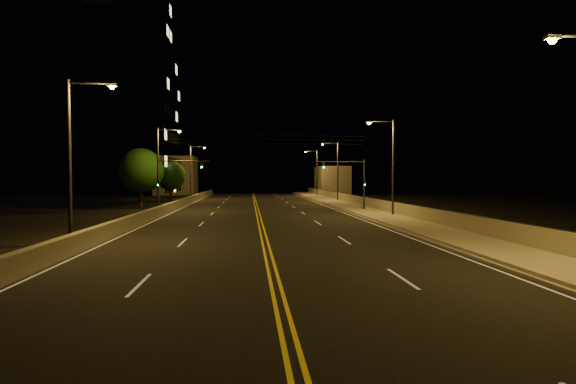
{
  "coord_description": "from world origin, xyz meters",
  "views": [
    {
      "loc": [
        -0.86,
        -12.62,
        3.57
      ],
      "look_at": [
        2.0,
        18.0,
        2.5
      ],
      "focal_mm": 26.0,
      "sensor_mm": 36.0,
      "label": 1
    }
  ],
  "objects": [
    {
      "name": "streetlight_3",
      "position": [
        11.51,
        64.28,
        5.02
      ],
      "size": [
        2.55,
        0.28,
        8.64
      ],
      "color": "#2D2D33",
      "rests_on": "ground"
    },
    {
      "name": "ground",
      "position": [
        0.0,
        0.0,
        0.0
      ],
      "size": [
        160.0,
        160.0,
        0.0
      ],
      "primitive_type": "plane",
      "color": "black",
      "rests_on": "ground"
    },
    {
      "name": "overhead_wires",
      "position": [
        0.0,
        29.5,
        7.4
      ],
      "size": [
        22.0,
        0.03,
        0.83
      ],
      "color": "black"
    },
    {
      "name": "tree_0",
      "position": [
        -13.14,
        36.16,
        4.35
      ],
      "size": [
        5.09,
        5.09,
        6.9
      ],
      "color": "black",
      "rests_on": "ground"
    },
    {
      "name": "distant_building_right",
      "position": [
        16.5,
        73.84,
        2.94
      ],
      "size": [
        6.0,
        10.0,
        5.88
      ],
      "primitive_type": "cube",
      "color": "gray",
      "rests_on": "ground"
    },
    {
      "name": "traffic_signal_left",
      "position": [
        -8.72,
        29.55,
        3.48
      ],
      "size": [
        5.11,
        0.31,
        5.4
      ],
      "color": "#2D2D33",
      "rests_on": "ground"
    },
    {
      "name": "streetlight_2",
      "position": [
        11.51,
        46.16,
        5.02
      ],
      "size": [
        2.55,
        0.28,
        8.64
      ],
      "color": "#2D2D33",
      "rests_on": "ground"
    },
    {
      "name": "parapet_rail",
      "position": [
        12.45,
        20.0,
        1.33
      ],
      "size": [
        0.06,
        120.0,
        0.06
      ],
      "primitive_type": "cylinder",
      "rotation": [
        1.57,
        0.0,
        0.0
      ],
      "color": "black",
      "rests_on": "parapet_wall"
    },
    {
      "name": "streetlight_6",
      "position": [
        -9.91,
        55.24,
        5.02
      ],
      "size": [
        2.55,
        0.28,
        8.64
      ],
      "color": "#2D2D33",
      "rests_on": "ground"
    },
    {
      "name": "sidewalk",
      "position": [
        10.8,
        20.0,
        0.15
      ],
      "size": [
        3.6,
        120.0,
        0.3
      ],
      "primitive_type": "cube",
      "color": "#9E9484",
      "rests_on": "ground"
    },
    {
      "name": "streetlight_5",
      "position": [
        -9.91,
        31.36,
        5.02
      ],
      "size": [
        2.55,
        0.28,
        8.64
      ],
      "color": "#2D2D33",
      "rests_on": "ground"
    },
    {
      "name": "parapet_wall",
      "position": [
        12.45,
        20.0,
        0.8
      ],
      "size": [
        0.3,
        120.0,
        1.0
      ],
      "primitive_type": "cube",
      "color": "gray",
      "rests_on": "sidewalk"
    },
    {
      "name": "streetlight_4",
      "position": [
        -9.91,
        10.11,
        5.02
      ],
      "size": [
        2.55,
        0.28,
        8.64
      ],
      "color": "#2D2D33",
      "rests_on": "ground"
    },
    {
      "name": "distant_building_left",
      "position": [
        -16.0,
        75.92,
        3.95
      ],
      "size": [
        8.0,
        8.0,
        7.9
      ],
      "primitive_type": "cube",
      "color": "gray",
      "rests_on": "ground"
    },
    {
      "name": "building_tower",
      "position": [
        -25.02,
        55.94,
        15.81
      ],
      "size": [
        24.0,
        15.0,
        32.77
      ],
      "color": "gray",
      "rests_on": "ground"
    },
    {
      "name": "tree_2",
      "position": [
        -12.85,
        52.48,
        3.91
      ],
      "size": [
        4.58,
        4.58,
        6.21
      ],
      "color": "black",
      "rests_on": "ground"
    },
    {
      "name": "streetlight_1",
      "position": [
        11.51,
        23.13,
        5.02
      ],
      "size": [
        2.55,
        0.28,
        8.64
      ],
      "color": "#2D2D33",
      "rests_on": "ground"
    },
    {
      "name": "traffic_signal_right",
      "position": [
        9.92,
        29.55,
        3.48
      ],
      "size": [
        5.11,
        0.31,
        5.4
      ],
      "color": "#2D2D33",
      "rests_on": "ground"
    },
    {
      "name": "tree_1",
      "position": [
        -15.79,
        46.52,
        4.53
      ],
      "size": [
        5.31,
        5.31,
        7.19
      ],
      "color": "black",
      "rests_on": "ground"
    },
    {
      "name": "road",
      "position": [
        0.0,
        20.0,
        0.01
      ],
      "size": [
        18.0,
        120.0,
        0.02
      ],
      "primitive_type": "cube",
      "color": "black",
      "rests_on": "ground"
    },
    {
      "name": "lane_markings",
      "position": [
        0.0,
        19.93,
        0.02
      ],
      "size": [
        17.32,
        116.0,
        0.0
      ],
      "color": "silver",
      "rests_on": "road"
    },
    {
      "name": "curb",
      "position": [
        8.93,
        20.0,
        0.07
      ],
      "size": [
        0.14,
        120.0,
        0.15
      ],
      "primitive_type": "cube",
      "color": "#9E9484",
      "rests_on": "ground"
    },
    {
      "name": "jersey_barrier",
      "position": [
        -9.04,
        20.0,
        0.47
      ],
      "size": [
        0.45,
        120.0,
        0.94
      ],
      "primitive_type": "cube",
      "color": "gray",
      "rests_on": "ground"
    }
  ]
}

